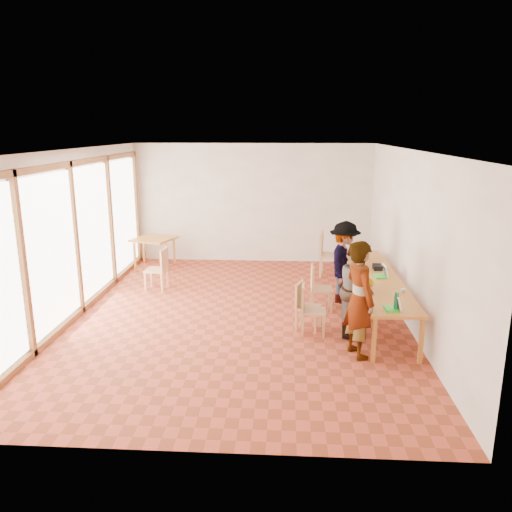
{
  "coord_description": "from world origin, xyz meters",
  "views": [
    {
      "loc": [
        0.85,
        -8.59,
        3.35
      ],
      "look_at": [
        0.32,
        0.18,
        1.1
      ],
      "focal_mm": 35.0,
      "sensor_mm": 36.0,
      "label": 1
    }
  ],
  "objects": [
    {
      "name": "chair_far",
      "position": [
        1.45,
        0.43,
        0.53
      ],
      "size": [
        0.41,
        0.41,
        0.46
      ],
      "rotation": [
        0.0,
        0.0,
        0.02
      ],
      "color": "tan",
      "rests_on": "ground"
    },
    {
      "name": "yellow_mug",
      "position": [
        2.3,
        -0.37,
        0.8
      ],
      "size": [
        0.16,
        0.16,
        0.1
      ],
      "primitive_type": "imported",
      "rotation": [
        0.0,
        0.0,
        0.31
      ],
      "color": "gold",
      "rests_on": "communal_table"
    },
    {
      "name": "window_wall",
      "position": [
        -2.96,
        0.0,
        1.5
      ],
      "size": [
        0.1,
        8.0,
        3.0
      ],
      "primitive_type": "cube",
      "color": "white",
      "rests_on": "ground"
    },
    {
      "name": "chair_spare",
      "position": [
        -1.8,
        1.45,
        0.56
      ],
      "size": [
        0.46,
        0.46,
        0.48
      ],
      "rotation": [
        0.0,
        0.0,
        3.05
      ],
      "color": "tan",
      "rests_on": "ground"
    },
    {
      "name": "green_bottle",
      "position": [
        2.49,
        -1.56,
        0.89
      ],
      "size": [
        0.07,
        0.07,
        0.28
      ],
      "primitive_type": "cylinder",
      "color": "#156938",
      "rests_on": "communal_table"
    },
    {
      "name": "wall_back",
      "position": [
        0.0,
        4.0,
        1.5
      ],
      "size": [
        6.0,
        0.1,
        3.0
      ],
      "primitive_type": "cube",
      "color": "silver",
      "rests_on": "ground"
    },
    {
      "name": "chair_empty",
      "position": [
        1.78,
        2.73,
        0.63
      ],
      "size": [
        0.55,
        0.55,
        0.55
      ],
      "rotation": [
        0.0,
        0.0,
        -0.16
      ],
      "color": "tan",
      "rests_on": "ground"
    },
    {
      "name": "person_mid",
      "position": [
        2.04,
        -0.7,
        0.79
      ],
      "size": [
        0.74,
        0.87,
        1.57
      ],
      "primitive_type": "imported",
      "rotation": [
        0.0,
        0.0,
        1.37
      ],
      "color": "gray",
      "rests_on": "ground"
    },
    {
      "name": "laptop_far",
      "position": [
        2.44,
        1.46,
        0.81
      ],
      "size": [
        0.28,
        0.3,
        0.21
      ],
      "rotation": [
        0.0,
        0.0,
        0.28
      ],
      "color": "#2DDB32",
      "rests_on": "communal_table"
    },
    {
      "name": "ceiling",
      "position": [
        0.0,
        0.0,
        3.02
      ],
      "size": [
        6.0,
        8.0,
        0.04
      ],
      "primitive_type": "cube",
      "color": "white",
      "rests_on": "wall_back"
    },
    {
      "name": "wall_right",
      "position": [
        3.0,
        0.0,
        1.5
      ],
      "size": [
        0.1,
        8.0,
        3.0
      ],
      "primitive_type": "cube",
      "color": "silver",
      "rests_on": "ground"
    },
    {
      "name": "black_pouch",
      "position": [
        2.6,
        0.66,
        0.8
      ],
      "size": [
        0.16,
        0.26,
        0.09
      ],
      "primitive_type": "cube",
      "color": "black",
      "rests_on": "communal_table"
    },
    {
      "name": "wall_front",
      "position": [
        0.0,
        -4.0,
        1.5
      ],
      "size": [
        6.0,
        0.1,
        3.0
      ],
      "primitive_type": "cube",
      "color": "silver",
      "rests_on": "ground"
    },
    {
      "name": "condiment_cup",
      "position": [
        2.78,
        -0.7,
        0.78
      ],
      "size": [
        0.08,
        0.08,
        0.06
      ],
      "primitive_type": "cylinder",
      "color": "white",
      "rests_on": "communal_table"
    },
    {
      "name": "laptop_near",
      "position": [
        2.47,
        -1.53,
        0.81
      ],
      "size": [
        0.24,
        0.27,
        0.22
      ],
      "rotation": [
        0.0,
        0.0,
        0.04
      ],
      "color": "#2DDB32",
      "rests_on": "communal_table"
    },
    {
      "name": "chair_near",
      "position": [
        1.24,
        -0.75,
        0.53
      ],
      "size": [
        0.42,
        0.42,
        0.46
      ],
      "rotation": [
        0.0,
        0.0,
        -0.06
      ],
      "color": "tan",
      "rests_on": "ground"
    },
    {
      "name": "chair_mid",
      "position": [
        1.17,
        -0.51,
        0.51
      ],
      "size": [
        0.48,
        0.48,
        0.44
      ],
      "rotation": [
        0.0,
        0.0,
        -0.31
      ],
      "color": "tan",
      "rests_on": "ground"
    },
    {
      "name": "clear_glass",
      "position": [
        2.31,
        0.63,
        0.8
      ],
      "size": [
        0.07,
        0.07,
        0.09
      ],
      "primitive_type": "cylinder",
      "color": "silver",
      "rests_on": "communal_table"
    },
    {
      "name": "communal_table",
      "position": [
        2.5,
        0.19,
        0.7
      ],
      "size": [
        0.8,
        4.0,
        0.75
      ],
      "color": "#C07D2A",
      "rests_on": "ground"
    },
    {
      "name": "ground",
      "position": [
        0.0,
        0.0,
        0.0
      ],
      "size": [
        8.0,
        8.0,
        0.0
      ],
      "primitive_type": "plane",
      "color": "#AA3E29",
      "rests_on": "ground"
    },
    {
      "name": "laptop_mid",
      "position": [
        2.61,
        0.16,
        0.81
      ],
      "size": [
        0.24,
        0.28,
        0.23
      ],
      "rotation": [
        0.0,
        0.0,
        0.04
      ],
      "color": "#2DDB32",
      "rests_on": "communal_table"
    },
    {
      "name": "side_table",
      "position": [
        -2.37,
        3.2,
        0.67
      ],
      "size": [
        0.9,
        0.9,
        0.75
      ],
      "rotation": [
        0.0,
        0.0,
        -0.33
      ],
      "color": "#C07D2A",
      "rests_on": "ground"
    },
    {
      "name": "person_far",
      "position": [
        2.0,
        0.91,
        0.81
      ],
      "size": [
        0.88,
        1.18,
        1.62
      ],
      "primitive_type": "imported",
      "rotation": [
        0.0,
        0.0,
        1.28
      ],
      "color": "gray",
      "rests_on": "ground"
    },
    {
      "name": "person_near",
      "position": [
        1.96,
        -1.51,
        0.89
      ],
      "size": [
        0.63,
        0.76,
        1.78
      ],
      "primitive_type": "imported",
      "rotation": [
        0.0,
        0.0,
        1.93
      ],
      "color": "gray",
      "rests_on": "ground"
    },
    {
      "name": "pink_phone",
      "position": [
        2.58,
        0.35,
        0.76
      ],
      "size": [
        0.05,
        0.1,
        0.01
      ],
      "primitive_type": "cube",
      "color": "#D7354D",
      "rests_on": "communal_table"
    }
  ]
}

